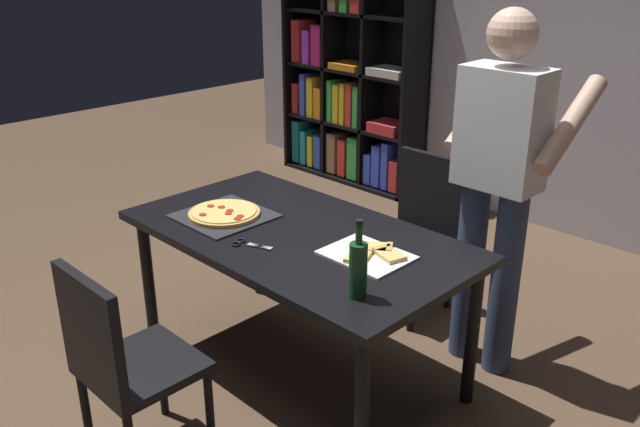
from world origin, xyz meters
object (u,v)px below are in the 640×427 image
object	(u,v)px
chair_near_camera	(121,358)
chair_far_side	(418,223)
wine_bottle	(358,268)
bookshelf	(351,84)
kitchen_scissors	(246,244)
pepperoni_pizza_on_tray	(224,214)
person_serving_pizza	(499,175)
dining_table	(297,247)

from	to	relation	value
chair_near_camera	chair_far_side	xyz separation A→B (m)	(0.00, 1.88, 0.00)
chair_near_camera	wine_bottle	xyz separation A→B (m)	(0.60, 0.69, 0.36)
bookshelf	kitchen_scissors	world-z (taller)	bookshelf
chair_far_side	kitchen_scissors	bearing A→B (deg)	-92.80
pepperoni_pizza_on_tray	wine_bottle	size ratio (longest dim) A/B	1.30
person_serving_pizza	pepperoni_pizza_on_tray	xyz separation A→B (m)	(-0.99, -0.85, -0.23)
chair_near_camera	kitchen_scissors	size ratio (longest dim) A/B	4.54
dining_table	kitchen_scissors	distance (m)	0.28
chair_far_side	kitchen_scissors	size ratio (longest dim) A/B	4.54
dining_table	pepperoni_pizza_on_tray	world-z (taller)	pepperoni_pizza_on_tray
chair_far_side	wine_bottle	bearing A→B (deg)	-63.20
bookshelf	wine_bottle	distance (m)	3.58
chair_far_side	pepperoni_pizza_on_tray	distance (m)	1.16
wine_bottle	pepperoni_pizza_on_tray	bearing A→B (deg)	172.54
bookshelf	person_serving_pizza	bearing A→B (deg)	-34.20
bookshelf	person_serving_pizza	world-z (taller)	bookshelf
person_serving_pizza	wine_bottle	bearing A→B (deg)	-89.92
person_serving_pizza	pepperoni_pizza_on_tray	bearing A→B (deg)	-139.50
dining_table	chair_near_camera	distance (m)	0.96
chair_near_camera	kitchen_scissors	distance (m)	0.73
bookshelf	pepperoni_pizza_on_tray	xyz separation A→B (m)	(1.44, -2.50, -0.09)
chair_near_camera	pepperoni_pizza_on_tray	size ratio (longest dim) A/B	2.19
dining_table	kitchen_scissors	size ratio (longest dim) A/B	8.33
pepperoni_pizza_on_tray	kitchen_scissors	world-z (taller)	pepperoni_pizza_on_tray
kitchen_scissors	wine_bottle	bearing A→B (deg)	0.31
person_serving_pizza	kitchen_scissors	world-z (taller)	person_serving_pizza
bookshelf	person_serving_pizza	xyz separation A→B (m)	(2.43, -1.65, 0.15)
chair_far_side	person_serving_pizza	bearing A→B (deg)	-20.07
chair_near_camera	bookshelf	size ratio (longest dim) A/B	0.46
pepperoni_pizza_on_tray	wine_bottle	xyz separation A→B (m)	(0.99, -0.13, 0.10)
person_serving_pizza	kitchen_scissors	distance (m)	1.21
chair_far_side	bookshelf	bearing A→B (deg)	141.94
bookshelf	kitchen_scissors	bearing A→B (deg)	-56.05
kitchen_scissors	chair_far_side	bearing A→B (deg)	87.20
pepperoni_pizza_on_tray	kitchen_scissors	xyz separation A→B (m)	(0.33, -0.13, -0.01)
wine_bottle	chair_near_camera	bearing A→B (deg)	-131.37
chair_far_side	person_serving_pizza	world-z (taller)	person_serving_pizza
wine_bottle	kitchen_scissors	xyz separation A→B (m)	(-0.66, -0.00, -0.11)
dining_table	pepperoni_pizza_on_tray	size ratio (longest dim) A/B	4.02
person_serving_pizza	wine_bottle	size ratio (longest dim) A/B	5.54
dining_table	bookshelf	world-z (taller)	bookshelf
wine_bottle	dining_table	bearing A→B (deg)	157.11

